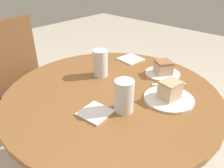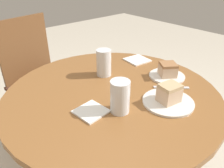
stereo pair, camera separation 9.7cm
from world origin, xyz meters
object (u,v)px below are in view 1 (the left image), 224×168
at_px(plate_near, 169,99).
at_px(glass_water, 100,65).
at_px(glass_lemonade, 124,98).
at_px(cake_slice_far, 163,67).
at_px(cake_slice_near, 170,90).
at_px(chair, 27,80).
at_px(plate_far, 162,74).

bearing_deg(plate_near, glass_water, 95.09).
relative_size(plate_near, glass_lemonade, 1.60).
distance_m(cake_slice_far, glass_lemonade, 0.41).
distance_m(cake_slice_far, glass_water, 0.35).
bearing_deg(cake_slice_near, cake_slice_far, 37.26).
height_order(plate_near, glass_water, glass_water).
bearing_deg(chair, glass_lemonade, -105.20).
bearing_deg(cake_slice_far, cake_slice_near, -142.74).
relative_size(chair, plate_far, 4.88).
xyz_separation_m(cake_slice_far, glass_lemonade, (-0.41, -0.06, 0.02)).
height_order(glass_lemonade, glass_water, glass_water).
relative_size(plate_near, glass_water, 1.56).
bearing_deg(glass_water, cake_slice_near, -84.91).
height_order(plate_far, cake_slice_near, cake_slice_near).
xyz_separation_m(plate_far, cake_slice_far, (0.00, 0.00, 0.04)).
bearing_deg(chair, glass_water, -93.63).
xyz_separation_m(chair, cake_slice_near, (0.13, -1.13, 0.31)).
bearing_deg(chair, plate_far, -82.07).
height_order(cake_slice_near, glass_water, glass_water).
bearing_deg(glass_water, glass_lemonade, -118.69).
bearing_deg(plate_far, cake_slice_far, 0.00).
distance_m(cake_slice_near, glass_lemonade, 0.23).
relative_size(chair, cake_slice_far, 7.95).
xyz_separation_m(chair, glass_water, (0.10, -0.72, 0.32)).
distance_m(chair, glass_water, 0.80).
height_order(chair, glass_water, chair).
distance_m(plate_near, plate_far, 0.26).
bearing_deg(plate_far, cake_slice_near, -142.74).
distance_m(plate_near, cake_slice_far, 0.26).
distance_m(plate_near, glass_water, 0.41).
xyz_separation_m(plate_near, plate_far, (0.21, 0.16, 0.00)).
height_order(plate_near, cake_slice_far, cake_slice_far).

